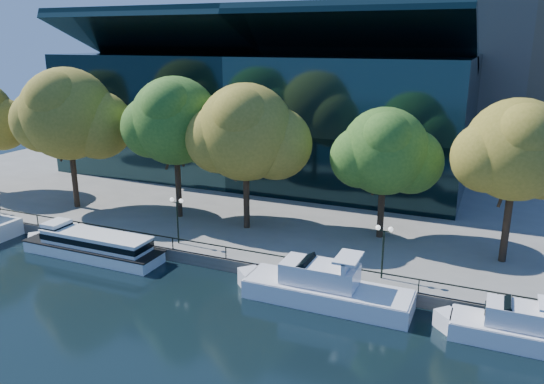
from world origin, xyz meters
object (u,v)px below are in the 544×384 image
at_px(cruiser_far, 520,329).
at_px(lamp_2, 384,240).
at_px(tree_1, 69,116).
at_px(lamp_1, 177,210).
at_px(tree_3, 247,135).
at_px(cruiser_near, 320,287).
at_px(tour_boat, 89,244).
at_px(tree_2, 176,123).
at_px(tree_4, 386,153).
at_px(tree_5, 518,152).

height_order(cruiser_far, lamp_2, lamp_2).
xyz_separation_m(tree_1, lamp_2, (32.63, -4.54, -6.49)).
distance_m(tree_1, lamp_1, 17.15).
bearing_deg(cruiser_far, tree_3, 157.12).
xyz_separation_m(cruiser_near, tree_3, (-10.06, 9.26, 8.55)).
xyz_separation_m(cruiser_far, lamp_2, (-9.17, 3.79, 2.96)).
xyz_separation_m(tour_boat, lamp_1, (6.71, 3.42, 2.85)).
bearing_deg(lamp_1, tree_2, 121.13).
xyz_separation_m(tour_boat, tree_2, (3.01, 9.54, 9.13)).
bearing_deg(cruiser_far, tour_boat, 179.37).
relative_size(tree_2, tree_3, 1.03).
relative_size(tree_4, lamp_1, 2.84).
xyz_separation_m(lamp_1, lamp_2, (17.42, 0.00, 0.00)).
bearing_deg(tree_5, tree_2, -178.69).
xyz_separation_m(tour_boat, tree_3, (10.51, 9.25, 8.59)).
bearing_deg(tour_boat, tree_2, 72.48).
distance_m(tree_1, tree_4, 31.12).
bearing_deg(tour_boat, tree_3, 41.34).
bearing_deg(tree_2, cruiser_far, -18.12).
height_order(tree_4, tree_5, tree_5).
bearing_deg(cruiser_near, tree_4, 81.45).
height_order(tour_boat, lamp_2, lamp_2).
distance_m(tour_boat, tree_5, 35.00).
bearing_deg(tree_5, lamp_1, -165.16).
bearing_deg(cruiser_far, tree_5, 95.11).
bearing_deg(tree_4, tree_3, -168.21).
relative_size(tree_2, tree_5, 1.07).
relative_size(cruiser_far, tree_1, 0.69).
bearing_deg(tree_1, tree_4, 6.95).
height_order(tree_2, tree_5, tree_2).
height_order(cruiser_near, tree_5, tree_5).
bearing_deg(tree_5, tour_boat, -162.48).
distance_m(cruiser_far, tree_2, 33.18).
bearing_deg(tree_1, tree_2, 7.83).
height_order(tree_2, tree_3, tree_2).
relative_size(tree_1, tree_3, 1.08).
height_order(cruiser_far, tree_3, tree_3).
xyz_separation_m(tour_boat, cruiser_far, (33.30, -0.37, -0.10)).
xyz_separation_m(tree_2, tree_5, (29.34, 0.67, -0.51)).
bearing_deg(tree_5, cruiser_near, -139.05).
distance_m(tour_boat, cruiser_far, 33.30).
distance_m(cruiser_near, tree_5, 17.81).
bearing_deg(lamp_1, cruiser_far, -8.11).
xyz_separation_m(cruiser_far, tree_2, (-30.29, 9.91, 9.23)).
distance_m(lamp_1, lamp_2, 17.42).
height_order(tour_boat, tree_5, tree_5).
bearing_deg(lamp_1, tree_5, 14.84).
height_order(tree_2, lamp_2, tree_2).
relative_size(tree_3, tree_5, 1.04).
relative_size(tour_boat, cruiser_near, 1.08).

